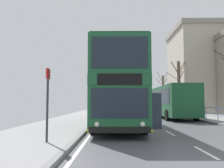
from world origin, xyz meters
The scene contains 6 objects.
double_decker_bus_main centered at (-2.59, 9.79, 2.35)m, with size 3.31×10.41×4.50m.
background_bus_far_lane centered at (2.79, 19.17, 1.68)m, with size 2.86×10.84×3.08m.
bus_stop_sign_near centered at (-5.19, 3.60, 1.76)m, with size 0.08×0.44×2.62m.
bare_tree_far_00 centered at (5.88, 27.65, 3.78)m, with size 2.91×1.79×7.07m.
bare_tree_far_02 centered at (6.12, 39.42, 3.46)m, with size 2.51×1.03×7.02m.
background_building_00 centered at (13.51, 33.79, 6.71)m, with size 13.79×10.89×13.36m.
Camera 1 is at (-2.81, -5.11, 1.53)m, focal length 39.22 mm.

